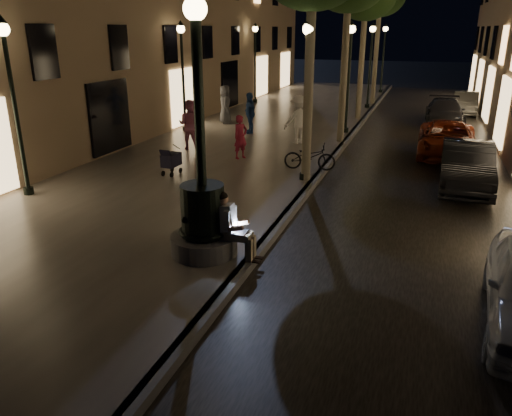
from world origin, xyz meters
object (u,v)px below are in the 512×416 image
at_px(car_third, 447,140).
at_px(car_fifth, 466,103).
at_px(lamp_curb_b, 349,63).
at_px(lamp_curb_d, 384,50).
at_px(pedestrian_dark, 225,104).
at_px(stroller, 171,160).
at_px(pedestrian_blue, 250,113).
at_px(car_rear, 445,112).
at_px(pedestrian_white, 298,120).
at_px(bicycle, 310,157).
at_px(lamp_left_c, 255,53).
at_px(fountain_lamppost, 203,208).
at_px(seated_man_laptop, 231,224).
at_px(lamp_left_a, 12,86).
at_px(pedestrian_pink, 190,125).
at_px(lamp_curb_c, 371,55).
at_px(lamp_left_b, 182,63).
at_px(pedestrian_red, 241,137).
at_px(lamp_curb_a, 307,80).
at_px(car_second, 466,166).

bearing_deg(car_third, car_fifth, 83.31).
xyz_separation_m(lamp_curb_b, lamp_curb_d, (0.00, 16.00, 0.00)).
bearing_deg(pedestrian_dark, car_third, -128.96).
height_order(stroller, car_fifth, car_fifth).
bearing_deg(pedestrian_blue, car_rear, 86.94).
distance_m(car_third, pedestrian_dark, 10.77).
relative_size(pedestrian_white, bicycle, 1.14).
bearing_deg(bicycle, lamp_left_c, 18.17).
distance_m(fountain_lamppost, lamp_curb_b, 14.16).
relative_size(seated_man_laptop, lamp_left_a, 0.29).
distance_m(seated_man_laptop, pedestrian_blue, 13.07).
height_order(seated_man_laptop, car_fifth, seated_man_laptop).
relative_size(pedestrian_pink, pedestrian_dark, 1.03).
height_order(lamp_left_a, stroller, lamp_left_a).
xyz_separation_m(seated_man_laptop, lamp_curb_c, (0.09, 22.00, 2.30)).
bearing_deg(lamp_left_b, lamp_curb_c, 54.63).
distance_m(lamp_curb_c, car_rear, 6.13).
bearing_deg(car_third, bicycle, -135.61).
relative_size(lamp_curb_d, pedestrian_red, 3.07).
relative_size(fountain_lamppost, lamp_curb_d, 1.08).
bearing_deg(pedestrian_blue, lamp_left_a, -54.91).
height_order(lamp_left_b, bicycle, lamp_left_b).
distance_m(car_rear, pedestrian_white, 9.44).
distance_m(lamp_curb_c, lamp_left_b, 12.26).
height_order(lamp_curb_a, car_third, lamp_curb_a).
relative_size(fountain_lamppost, lamp_curb_c, 1.08).
height_order(lamp_left_a, car_second, lamp_left_a).
xyz_separation_m(lamp_curb_c, pedestrian_red, (-2.83, -14.11, -2.25)).
height_order(car_fifth, pedestrian_pink, pedestrian_pink).
bearing_deg(car_fifth, car_third, -93.37).
bearing_deg(pedestrian_pink, lamp_curb_c, -113.66).
bearing_deg(pedestrian_pink, car_fifth, -129.56).
relative_size(lamp_curb_c, pedestrian_dark, 2.59).
relative_size(lamp_left_b, pedestrian_dark, 2.59).
bearing_deg(car_rear, pedestrian_red, -125.42).
distance_m(lamp_left_a, pedestrian_red, 7.62).
distance_m(lamp_left_a, car_rear, 20.21).
relative_size(lamp_curb_b, lamp_curb_d, 1.00).
relative_size(fountain_lamppost, seated_man_laptop, 3.72).
xyz_separation_m(lamp_left_b, pedestrian_white, (5.61, -0.95, -2.06)).
distance_m(fountain_lamppost, lamp_left_b, 13.75).
bearing_deg(lamp_curb_c, lamp_left_a, -109.54).
relative_size(fountain_lamppost, pedestrian_red, 3.32).
bearing_deg(pedestrian_red, pedestrian_pink, 103.31).
xyz_separation_m(fountain_lamppost, car_rear, (5.00, 18.48, -0.56)).
distance_m(lamp_left_c, car_second, 19.01).
bearing_deg(car_fifth, seated_man_laptop, -101.04).
height_order(lamp_curb_d, pedestrian_dark, lamp_curb_d).
xyz_separation_m(seated_man_laptop, lamp_curb_b, (0.09, 14.00, 2.30)).
height_order(pedestrian_red, pedestrian_dark, pedestrian_dark).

